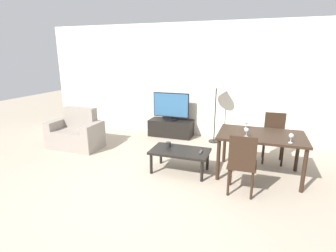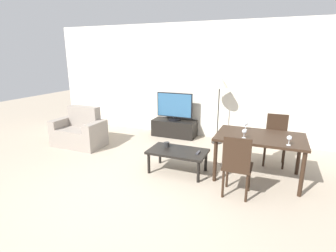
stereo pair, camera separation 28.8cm
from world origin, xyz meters
name	(u,v)px [view 2 (the right image)]	position (x,y,z in m)	size (l,w,h in m)	color
ground_plane	(122,198)	(0.00, 0.00, 0.00)	(18.00, 18.00, 0.00)	tan
wall_back	(194,81)	(0.00, 3.33, 1.35)	(7.72, 0.06, 2.70)	silver
armchair	(80,132)	(-2.08, 1.58, 0.30)	(1.11, 0.65, 0.85)	gray
tv_stand	(174,128)	(-0.38, 3.03, 0.20)	(1.07, 0.47, 0.41)	black
tv	(174,107)	(-0.38, 3.03, 0.74)	(0.89, 0.31, 0.67)	black
coffee_table	(178,153)	(0.42, 1.12, 0.35)	(0.99, 0.58, 0.40)	black
dining_table	(260,141)	(1.71, 1.43, 0.64)	(1.36, 0.90, 0.73)	black
dining_chair_near	(237,164)	(1.47, 0.67, 0.51)	(0.40, 0.40, 0.92)	black
dining_chair_far	(276,137)	(1.95, 2.18, 0.51)	(0.40, 0.40, 0.92)	black
floor_lamp	(220,84)	(0.71, 2.92, 1.35)	(0.37, 0.37, 1.55)	black
remote_primary	(198,153)	(0.78, 1.13, 0.41)	(0.04, 0.15, 0.02)	#38383D
cup_white_near	(167,145)	(0.18, 1.21, 0.44)	(0.09, 0.09, 0.09)	black
wine_glass_left	(246,124)	(1.44, 1.68, 0.83)	(0.07, 0.07, 0.15)	silver
wine_glass_center	(244,132)	(1.48, 1.20, 0.83)	(0.07, 0.07, 0.15)	silver
wine_glass_right	(289,139)	(2.11, 1.10, 0.83)	(0.07, 0.07, 0.15)	silver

